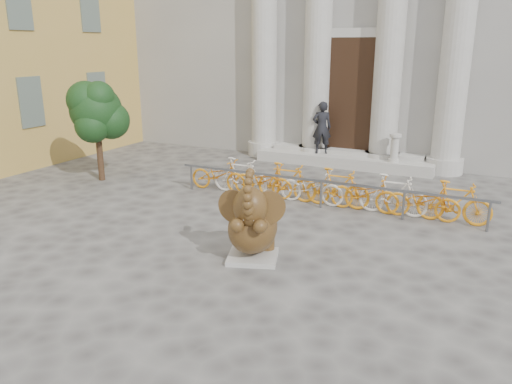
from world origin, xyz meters
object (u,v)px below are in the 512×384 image
at_px(elephant_statue, 252,226).
at_px(bike_rack, 324,186).
at_px(pedestrian, 322,128).
at_px(tree, 96,112).

xyz_separation_m(elephant_statue, bike_rack, (0.14, 3.86, -0.18)).
bearing_deg(pedestrian, elephant_statue, 74.88).
relative_size(tree, pedestrian, 1.67).
bearing_deg(elephant_statue, bike_rack, 69.11).
relative_size(elephant_statue, tree, 0.63).
xyz_separation_m(bike_rack, pedestrian, (-1.58, 4.45, 0.75)).
bearing_deg(pedestrian, bike_rack, 84.56).
bearing_deg(tree, pedestrian, 43.72).
xyz_separation_m(bike_rack, tree, (-6.85, -0.58, 1.58)).
relative_size(bike_rack, pedestrian, 4.56).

